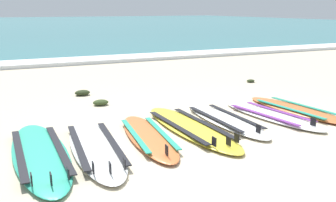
% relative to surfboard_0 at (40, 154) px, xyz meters
% --- Properties ---
extents(ground_plane, '(80.00, 80.00, 0.00)m').
position_rel_surfboard_0_xyz_m(ground_plane, '(2.28, -0.31, -0.04)').
color(ground_plane, beige).
extents(sea, '(80.00, 60.00, 0.10)m').
position_rel_surfboard_0_xyz_m(sea, '(2.28, 37.05, 0.01)').
color(sea, teal).
rests_on(sea, ground).
extents(wave_foam_strip, '(80.00, 1.24, 0.11)m').
position_rel_surfboard_0_xyz_m(wave_foam_strip, '(2.28, 7.67, 0.02)').
color(wave_foam_strip, white).
rests_on(wave_foam_strip, ground).
extents(surfboard_0, '(0.65, 2.44, 0.18)m').
position_rel_surfboard_0_xyz_m(surfboard_0, '(0.00, 0.00, 0.00)').
color(surfboard_0, '#2DB793').
rests_on(surfboard_0, ground).
extents(surfboard_1, '(0.79, 2.34, 0.18)m').
position_rel_surfboard_0_xyz_m(surfboard_1, '(0.64, -0.04, 0.00)').
color(surfboard_1, white).
rests_on(surfboard_1, ground).
extents(surfboard_2, '(0.74, 2.04, 0.18)m').
position_rel_surfboard_0_xyz_m(surfboard_2, '(1.36, 0.04, -0.00)').
color(surfboard_2, orange).
rests_on(surfboard_2, ground).
extents(surfboard_3, '(0.63, 2.38, 0.18)m').
position_rel_surfboard_0_xyz_m(surfboard_3, '(2.04, 0.15, 0.00)').
color(surfboard_3, yellow).
rests_on(surfboard_3, ground).
extents(surfboard_4, '(0.55, 2.08, 0.18)m').
position_rel_surfboard_0_xyz_m(surfboard_4, '(2.69, 0.27, -0.00)').
color(surfboard_4, white).
rests_on(surfboard_4, ground).
extents(surfboard_5, '(0.73, 2.02, 0.18)m').
position_rel_surfboard_0_xyz_m(surfboard_5, '(3.48, 0.16, -0.00)').
color(surfboard_5, white).
rests_on(surfboard_5, ground).
extents(surfboard_6, '(0.69, 2.09, 0.18)m').
position_rel_surfboard_0_xyz_m(surfboard_6, '(4.09, 0.26, -0.00)').
color(surfboard_6, orange).
rests_on(surfboard_6, ground).
extents(seaweed_clump_near_shoreline, '(0.29, 0.23, 0.10)m').
position_rel_surfboard_0_xyz_m(seaweed_clump_near_shoreline, '(1.18, 2.99, 0.01)').
color(seaweed_clump_near_shoreline, '#2D381E').
rests_on(seaweed_clump_near_shoreline, ground).
extents(seaweed_clump_mid_sand, '(0.19, 0.15, 0.07)m').
position_rel_surfboard_0_xyz_m(seaweed_clump_mid_sand, '(4.99, 2.69, -0.00)').
color(seaweed_clump_mid_sand, '#2D381E').
rests_on(seaweed_clump_mid_sand, ground).
extents(seaweed_clump_by_the_boards, '(0.27, 0.22, 0.10)m').
position_rel_surfboard_0_xyz_m(seaweed_clump_by_the_boards, '(1.29, 2.07, 0.01)').
color(seaweed_clump_by_the_boards, '#384723').
rests_on(seaweed_clump_by_the_boards, ground).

